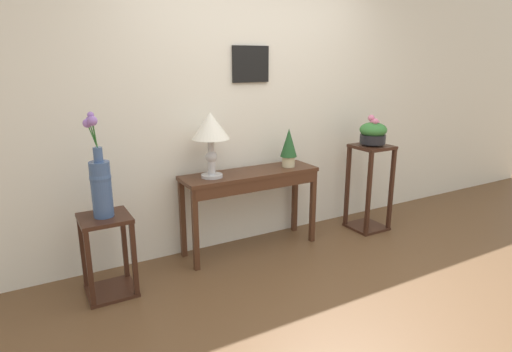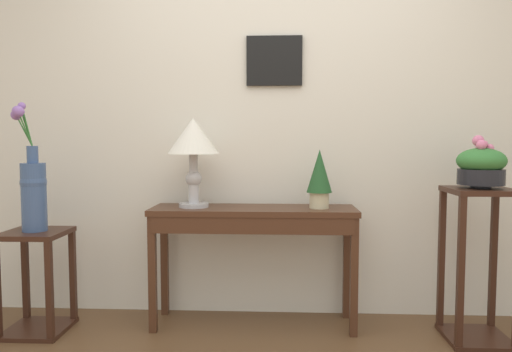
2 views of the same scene
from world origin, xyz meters
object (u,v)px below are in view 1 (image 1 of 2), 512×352
at_px(table_lamp, 211,130).
at_px(planter_bowl_wide_right, 373,133).
at_px(console_table, 251,184).
at_px(flower_vase_tall_left, 101,182).
at_px(pedestal_stand_right, 369,188).
at_px(potted_plant_on_console, 289,146).
at_px(pedestal_stand_left, 108,255).

xyz_separation_m(table_lamp, planter_bowl_wide_right, (1.69, -0.17, -0.14)).
distance_m(console_table, flower_vase_tall_left, 1.35).
xyz_separation_m(table_lamp, flower_vase_tall_left, (-0.94, -0.18, -0.27)).
bearing_deg(table_lamp, pedestal_stand_right, -5.72).
xyz_separation_m(table_lamp, potted_plant_on_console, (0.78, -0.01, -0.21)).
relative_size(flower_vase_tall_left, planter_bowl_wide_right, 2.53).
xyz_separation_m(potted_plant_on_console, planter_bowl_wide_right, (0.91, -0.16, 0.08)).
xyz_separation_m(flower_vase_tall_left, planter_bowl_wide_right, (2.63, 0.01, 0.14)).
bearing_deg(planter_bowl_wide_right, table_lamp, 174.28).
distance_m(console_table, potted_plant_on_console, 0.51).
bearing_deg(pedestal_stand_right, potted_plant_on_console, 170.11).
height_order(potted_plant_on_console, pedestal_stand_right, potted_plant_on_console).
height_order(potted_plant_on_console, planter_bowl_wide_right, planter_bowl_wide_right).
distance_m(console_table, table_lamp, 0.64).
relative_size(table_lamp, planter_bowl_wide_right, 1.83).
height_order(flower_vase_tall_left, pedestal_stand_right, flower_vase_tall_left).
bearing_deg(pedestal_stand_left, table_lamp, 10.50).
bearing_deg(flower_vase_tall_left, table_lamp, 10.68).
bearing_deg(console_table, potted_plant_on_console, 1.66).
bearing_deg(flower_vase_tall_left, planter_bowl_wide_right, 0.17).
relative_size(potted_plant_on_console, pedestal_stand_right, 0.40).
distance_m(pedestal_stand_left, flower_vase_tall_left, 0.58).
distance_m(table_lamp, potted_plant_on_console, 0.81).
xyz_separation_m(pedestal_stand_right, planter_bowl_wide_right, (-0.00, 0.00, 0.58)).
bearing_deg(flower_vase_tall_left, pedestal_stand_left, 60.54).
height_order(console_table, pedestal_stand_left, console_table).
height_order(potted_plant_on_console, pedestal_stand_left, potted_plant_on_console).
bearing_deg(flower_vase_tall_left, console_table, 6.68).
height_order(potted_plant_on_console, flower_vase_tall_left, flower_vase_tall_left).
relative_size(potted_plant_on_console, planter_bowl_wide_right, 1.19).
relative_size(table_lamp, pedestal_stand_right, 0.62).
height_order(console_table, flower_vase_tall_left, flower_vase_tall_left).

